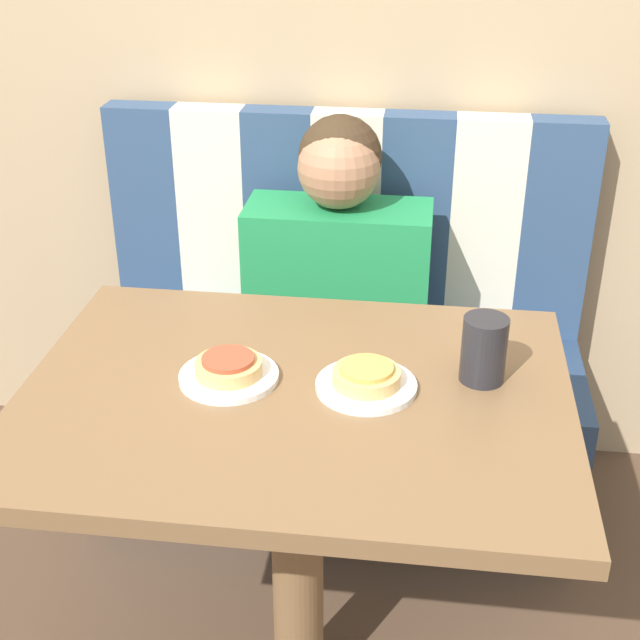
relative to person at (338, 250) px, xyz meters
The scene contains 9 objects.
booth_seat 0.50m from the person, 90.00° to the right, with size 1.23×0.48×0.42m.
booth_backrest 0.20m from the person, 90.00° to the left, with size 1.23×0.08×0.57m.
dining_table 0.67m from the person, 90.00° to the right, with size 0.95×0.72×0.73m.
person is the anchor object (origin of this frame).
plate_left 0.66m from the person, 100.66° to the right, with size 0.18×0.18×0.01m.
plate_right 0.66m from the person, 79.34° to the right, with size 0.18×0.18×0.01m.
pizza_left 0.66m from the person, 100.66° to the right, with size 0.12×0.12×0.03m.
pizza_right 0.66m from the person, 79.34° to the right, with size 0.12×0.12×0.03m.
drinking_cup 0.67m from the person, 61.36° to the right, with size 0.08×0.08×0.12m.
Camera 1 is at (0.21, -1.29, 1.56)m, focal length 50.00 mm.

